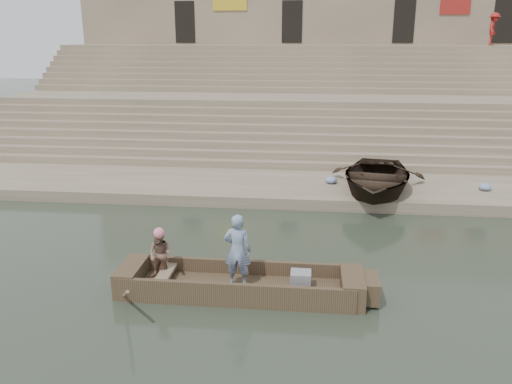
% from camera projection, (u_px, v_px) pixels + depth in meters
% --- Properties ---
extents(ground, '(120.00, 120.00, 0.00)m').
position_uv_depth(ground, '(331.00, 297.00, 11.69)').
color(ground, '#2B3729').
rests_on(ground, ground).
extents(lower_landing, '(32.00, 4.00, 0.40)m').
position_uv_depth(lower_landing, '(325.00, 189.00, 19.25)').
color(lower_landing, gray).
rests_on(lower_landing, ground).
extents(mid_landing, '(32.00, 3.00, 2.80)m').
position_uv_depth(mid_landing, '(323.00, 125.00, 26.03)').
color(mid_landing, gray).
rests_on(mid_landing, ground).
extents(upper_landing, '(32.00, 3.00, 5.20)m').
position_uv_depth(upper_landing, '(322.00, 88.00, 32.35)').
color(upper_landing, gray).
rests_on(upper_landing, ground).
extents(ghat_steps, '(32.00, 11.00, 5.20)m').
position_uv_depth(ghat_steps, '(322.00, 112.00, 27.53)').
color(ghat_steps, gray).
rests_on(ghat_steps, ground).
extents(building_wall, '(32.00, 5.07, 11.20)m').
position_uv_depth(building_wall, '(322.00, 38.00, 35.28)').
color(building_wall, gray).
rests_on(building_wall, ground).
extents(main_rowboat, '(5.00, 1.30, 0.22)m').
position_uv_depth(main_rowboat, '(240.00, 289.00, 11.82)').
color(main_rowboat, brown).
rests_on(main_rowboat, ground).
extents(rowboat_trim, '(6.04, 2.63, 1.88)m').
position_uv_depth(rowboat_trim, '(249.00, 282.00, 11.74)').
color(rowboat_trim, brown).
rests_on(rowboat_trim, ground).
extents(standing_man, '(0.64, 0.44, 1.71)m').
position_uv_depth(standing_man, '(238.00, 250.00, 11.56)').
color(standing_man, navy).
rests_on(standing_man, main_rowboat).
extents(rowing_man, '(0.69, 0.60, 1.21)m').
position_uv_depth(rowing_man, '(160.00, 255.00, 11.92)').
color(rowing_man, '#257056').
rests_on(rowing_man, main_rowboat).
extents(television, '(0.46, 0.42, 0.40)m').
position_uv_depth(television, '(300.00, 280.00, 11.59)').
color(television, gray).
rests_on(television, main_rowboat).
extents(beached_rowboat, '(4.26, 5.41, 1.01)m').
position_uv_depth(beached_rowboat, '(376.00, 177.00, 18.20)').
color(beached_rowboat, '#2D2116').
rests_on(beached_rowboat, lower_landing).
extents(pedestrian, '(1.08, 1.34, 1.81)m').
position_uv_depth(pedestrian, '(493.00, 29.00, 29.48)').
color(pedestrian, '#A21D1B').
rests_on(pedestrian, upper_landing).
extents(cloth_bundles, '(5.90, 1.28, 0.26)m').
position_uv_depth(cloth_bundles, '(388.00, 181.00, 19.10)').
color(cloth_bundles, '#3F5999').
rests_on(cloth_bundles, lower_landing).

